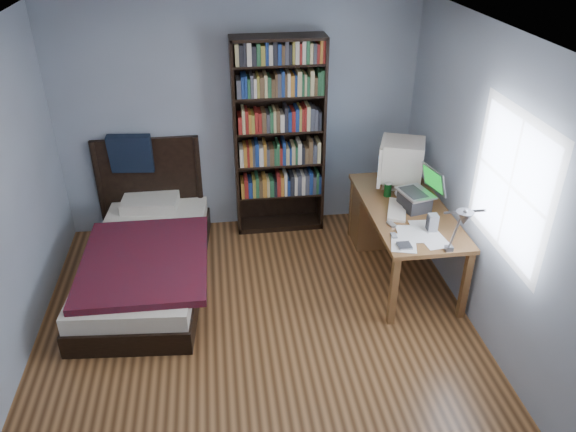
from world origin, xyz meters
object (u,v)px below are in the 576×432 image
at_px(desk, 390,213).
at_px(bookshelf, 279,139).
at_px(soda_can, 388,190).
at_px(crt_monitor, 400,161).
at_px(speaker, 433,223).
at_px(laptop, 417,197).
at_px(bed, 147,255).
at_px(keyboard, 397,210).
at_px(desk_lamp, 462,221).

relative_size(desk, bookshelf, 0.76).
bearing_deg(desk, soda_can, -121.47).
distance_m(crt_monitor, bookshelf, 1.29).
bearing_deg(crt_monitor, desk, -168.31).
bearing_deg(speaker, desk, 97.44).
height_order(laptop, bed, bed).
relative_size(desk, keyboard, 3.84).
xyz_separation_m(crt_monitor, speaker, (0.04, -0.89, -0.20)).
bearing_deg(desk, speaker, -84.59).
xyz_separation_m(crt_monitor, laptop, (0.03, -0.48, -0.17)).
bearing_deg(bookshelf, desk, -29.29).
xyz_separation_m(keyboard, soda_can, (-0.00, 0.32, 0.05)).
xyz_separation_m(speaker, soda_can, (-0.20, 0.70, -0.01)).
relative_size(desk_lamp, speaker, 4.00).
relative_size(laptop, speaker, 2.58).
bearing_deg(bed, bookshelf, 29.82).
height_order(speaker, bed, bed).
xyz_separation_m(crt_monitor, desk_lamp, (-0.06, -1.61, 0.24)).
bearing_deg(bookshelf, desk_lamp, -64.01).
relative_size(soda_can, bookshelf, 0.06).
distance_m(laptop, speaker, 0.42).
bearing_deg(crt_monitor, bookshelf, 152.15).
xyz_separation_m(speaker, bed, (-2.59, 0.69, -0.56)).
xyz_separation_m(desk, speaker, (0.08, -0.88, 0.39)).
xyz_separation_m(crt_monitor, bookshelf, (-1.14, 0.60, 0.06)).
bearing_deg(crt_monitor, soda_can, -129.58).
bearing_deg(bed, speaker, -14.84).
bearing_deg(crt_monitor, bed, -175.36).
relative_size(keyboard, speaker, 2.61).
xyz_separation_m(laptop, soda_can, (-0.19, 0.28, -0.05)).
bearing_deg(bookshelf, speaker, -51.83).
distance_m(desk, desk_lamp, 1.80).
bearing_deg(bed, soda_can, 0.25).
bearing_deg(soda_can, bed, -179.75).
relative_size(crt_monitor, keyboard, 1.34).
distance_m(laptop, bookshelf, 1.61).
xyz_separation_m(soda_can, bed, (-2.39, -0.01, -0.54)).
distance_m(speaker, bed, 2.74).
height_order(laptop, bookshelf, bookshelf).
distance_m(crt_monitor, bed, 2.67).
bearing_deg(desk, bookshelf, 150.71).
bearing_deg(keyboard, speaker, -43.02).
distance_m(desk, laptop, 0.64).
bearing_deg(bookshelf, keyboard, -48.74).
bearing_deg(soda_can, desk, 58.53).
bearing_deg(desk, desk_lamp, -90.49).
distance_m(crt_monitor, desk_lamp, 1.63).
relative_size(desk, crt_monitor, 2.87).
relative_size(crt_monitor, bookshelf, 0.26).
bearing_deg(laptop, keyboard, -169.69).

